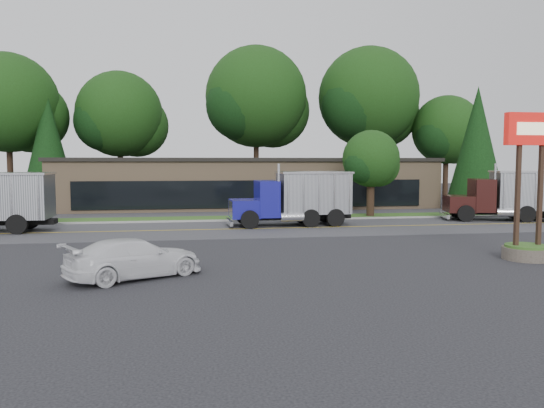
{
  "coord_description": "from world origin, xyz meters",
  "views": [
    {
      "loc": [
        -3.13,
        -22.05,
        3.99
      ],
      "look_at": [
        1.12,
        4.97,
        1.8
      ],
      "focal_mm": 35.0,
      "sensor_mm": 36.0,
      "label": 1
    }
  ],
  "objects_px": {
    "dump_truck_maroon": "(512,194)",
    "rally_car": "(135,258)",
    "bilo_sign": "(528,210)",
    "dump_truck_blue": "(297,197)"
  },
  "relations": [
    {
      "from": "dump_truck_maroon",
      "to": "rally_car",
      "type": "distance_m",
      "value": 27.44
    },
    {
      "from": "bilo_sign",
      "to": "dump_truck_maroon",
      "type": "distance_m",
      "value": 15.4
    },
    {
      "from": "dump_truck_blue",
      "to": "rally_car",
      "type": "height_order",
      "value": "dump_truck_blue"
    },
    {
      "from": "bilo_sign",
      "to": "rally_car",
      "type": "height_order",
      "value": "bilo_sign"
    },
    {
      "from": "bilo_sign",
      "to": "dump_truck_blue",
      "type": "bearing_deg",
      "value": 118.61
    },
    {
      "from": "rally_car",
      "to": "dump_truck_maroon",
      "type": "bearing_deg",
      "value": -88.15
    },
    {
      "from": "bilo_sign",
      "to": "dump_truck_maroon",
      "type": "relative_size",
      "value": 0.74
    },
    {
      "from": "dump_truck_blue",
      "to": "rally_car",
      "type": "relative_size",
      "value": 1.62
    },
    {
      "from": "dump_truck_maroon",
      "to": "rally_car",
      "type": "bearing_deg",
      "value": 46.06
    },
    {
      "from": "dump_truck_maroon",
      "to": "rally_car",
      "type": "xyz_separation_m",
      "value": [
        -23.43,
        -14.24,
        -1.12
      ]
    }
  ]
}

